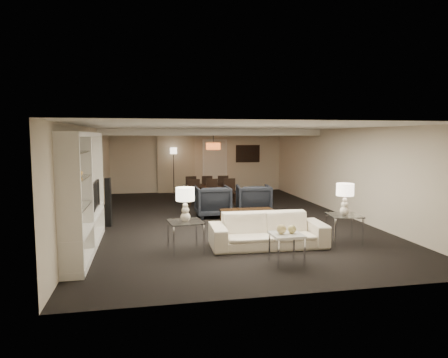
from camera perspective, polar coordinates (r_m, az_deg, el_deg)
name	(u,v)px	position (r m, az deg, el deg)	size (l,w,h in m)	color
floor	(224,218)	(11.18, 0.00, -5.61)	(11.00, 11.00, 0.00)	black
ceiling	(224,128)	(10.95, 0.00, 7.30)	(7.00, 11.00, 0.02)	silver
wall_back	(198,161)	(16.41, -3.75, 2.53)	(7.00, 0.02, 2.50)	beige
wall_front	(300,209)	(5.75, 10.77, -4.24)	(7.00, 0.02, 2.50)	beige
wall_left	(92,176)	(10.88, -18.40, 0.40)	(0.02, 11.00, 2.50)	beige
wall_right	(341,171)	(12.17, 16.38, 1.04)	(0.02, 11.00, 2.50)	beige
ceiling_soffit	(205,133)	(14.40, -2.73, 6.61)	(7.00, 4.00, 0.20)	silver
curtains	(176,163)	(16.24, -6.86, 2.28)	(1.50, 0.12, 2.40)	beige
door	(215,166)	(16.50, -1.32, 1.86)	(0.90, 0.05, 2.10)	silver
painting	(248,154)	(16.76, 3.41, 3.63)	(0.95, 0.04, 0.65)	#142D38
media_unit	(85,193)	(8.30, -19.29, -1.83)	(0.38, 3.40, 2.35)	white
pendant_light	(213,146)	(14.45, -1.54, 4.71)	(0.52, 0.52, 0.24)	#D8591E
sofa	(268,230)	(8.34, 6.30, -7.29)	(2.37, 0.93, 0.69)	beige
coffee_table	(248,220)	(9.86, 3.48, -5.84)	(1.30, 0.76, 0.47)	black
armchair_left	(213,201)	(11.33, -1.65, -3.19)	(0.94, 0.97, 0.88)	black
armchair_right	(253,200)	(11.59, 4.22, -3.00)	(0.94, 0.97, 0.88)	black
side_table_left	(186,236)	(8.01, -5.51, -8.15)	(0.65, 0.65, 0.61)	white
side_table_right	(344,229)	(8.99, 16.75, -6.80)	(0.65, 0.65, 0.61)	white
table_lamp_left	(185,204)	(7.88, -5.55, -3.64)	(0.37, 0.37, 0.67)	white
table_lamp_right	(345,199)	(8.88, 16.88, -2.77)	(0.37, 0.37, 0.67)	white
marble_table	(286,248)	(7.35, 8.91, -9.77)	(0.54, 0.54, 0.54)	white
gold_gourd_a	(281,229)	(7.22, 8.20, -7.11)	(0.17, 0.17, 0.17)	tan
gold_gourd_b	(292,229)	(7.29, 9.69, -7.09)	(0.15, 0.15, 0.15)	tan
television	(91,195)	(8.93, -18.51, -2.17)	(0.13, 0.99, 0.57)	black
vase_blue	(73,205)	(7.00, -20.79, -3.48)	(0.18, 0.18, 0.19)	#293BB3
vase_amber	(78,172)	(7.62, -20.08, 0.96)	(0.15, 0.15, 0.16)	gold
floor_speaker	(108,202)	(10.51, -16.19, -3.20)	(0.13, 0.13, 1.23)	black
dining_table	(209,194)	(13.83, -2.12, -2.13)	(1.66, 0.93, 0.58)	black
chair_nl	(194,193)	(13.09, -4.27, -1.98)	(0.40, 0.40, 0.87)	black
chair_nm	(212,192)	(13.18, -1.67, -1.91)	(0.40, 0.40, 0.87)	black
chair_nr	(230,192)	(13.29, 0.88, -1.85)	(0.40, 0.40, 0.87)	black
chair_fl	(190,188)	(14.37, -4.90, -1.26)	(0.40, 0.40, 0.87)	black
chair_fm	(206,187)	(14.45, -2.53, -1.21)	(0.40, 0.40, 0.87)	black
chair_fr	(223,187)	(14.55, -0.20, -1.15)	(0.40, 0.40, 0.87)	black
floor_lamp	(174,171)	(15.91, -7.19, 1.17)	(0.26, 0.26, 1.83)	black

